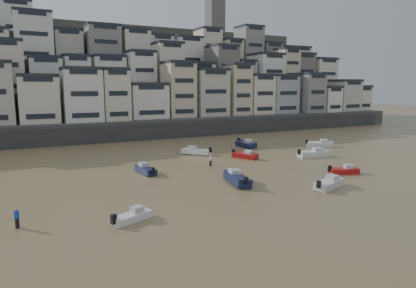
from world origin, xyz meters
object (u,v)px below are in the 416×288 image
boat_d (313,152)px  boat_h (196,150)px  boat_c (237,177)px  boat_e (245,154)px  boat_b (344,169)px  boat_a (329,182)px  person_pink (210,160)px  boat_j (132,215)px  person_blue (17,218)px  boat_i (246,143)px  boat_f (145,168)px  boat_g (320,143)px

boat_d → boat_h: boat_d is taller
boat_c → boat_e: bearing=-25.3°
boat_b → boat_d: boat_d is taller
boat_a → person_pink: size_ratio=2.96×
boat_j → person_blue: 9.26m
person_pink → boat_a: bearing=-68.6°
boat_h → person_blue: person_blue is taller
boat_c → person_blue: (-23.46, -3.83, 0.07)m
boat_j → boat_e: bearing=17.8°
boat_d → boat_i: 14.09m
boat_b → boat_d: 11.96m
boat_b → boat_i: bearing=111.8°
boat_c → person_pink: bearing=1.2°
boat_a → boat_i: boat_i is taller
boat_h → boat_j: bearing=103.8°
boat_c → boat_i: (15.57, 22.15, -0.03)m
boat_d → boat_f: size_ratio=1.19×
boat_j → boat_h: bearing=33.6°
boat_c → boat_i: 27.08m
boat_a → person_pink: bearing=92.9°
boat_e → boat_i: 11.10m
boat_f → person_pink: (9.86, 0.09, 0.21)m
boat_d → boat_e: boat_d is taller
boat_a → boat_b: size_ratio=1.22×
boat_f → boat_c: bearing=-147.7°
boat_j → person_blue: person_blue is taller
person_blue → boat_c: bearing=9.3°
boat_e → boat_j: boat_e is taller
boat_f → boat_i: size_ratio=0.85×
boat_b → boat_g: boat_g is taller
boat_a → person_blue: bearing=156.7°
boat_e → boat_b: bearing=-3.5°
boat_g → boat_j: size_ratio=1.35×
boat_b → boat_i: (0.19, 24.30, 0.20)m
boat_c → boat_d: (20.15, 8.83, -0.02)m
boat_j → boat_f: bearing=47.5°
boat_a → person_pink: (-6.57, 16.74, 0.17)m
person_blue → boat_j: bearing=-17.3°
boat_c → boat_j: size_ratio=1.49×
boat_d → boat_e: bearing=167.8°
boat_d → boat_j: boat_d is taller
boat_c → boat_g: boat_c is taller
boat_b → boat_j: 30.34m
boat_e → boat_f: boat_f is taller
boat_f → boat_h: size_ratio=0.88×
boat_b → boat_i: 24.30m
boat_e → person_pink: (-7.68, -2.66, 0.22)m
boat_d → person_blue: person_blue is taller
boat_a → boat_d: (11.84, 15.33, 0.08)m
boat_i → boat_d: bearing=18.8°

